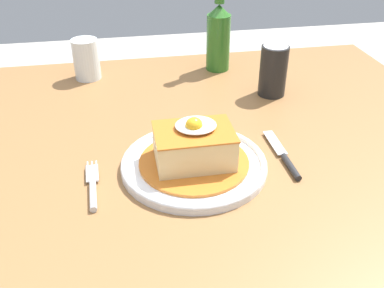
{
  "coord_description": "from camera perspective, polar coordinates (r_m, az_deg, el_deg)",
  "views": [
    {
      "loc": [
        -0.12,
        -0.7,
        1.21
      ],
      "look_at": [
        0.01,
        -0.03,
        0.79
      ],
      "focal_mm": 40.63,
      "sensor_mm": 36.0,
      "label": 1
    }
  ],
  "objects": [
    {
      "name": "beer_bottle_green",
      "position": [
        1.2,
        3.49,
        14.24
      ],
      "size": [
        0.06,
        0.06,
        0.27
      ],
      "color": "#2D6B23",
      "rests_on": "dining_table"
    },
    {
      "name": "knife",
      "position": [
        0.84,
        12.26,
        -2.03
      ],
      "size": [
        0.02,
        0.17,
        0.01
      ],
      "color": "#262628",
      "rests_on": "dining_table"
    },
    {
      "name": "fork",
      "position": [
        0.77,
        -12.9,
        -5.66
      ],
      "size": [
        0.02,
        0.14,
        0.01
      ],
      "color": "silver",
      "rests_on": "dining_table"
    },
    {
      "name": "sandwich_meal",
      "position": [
        0.79,
        0.27,
        -0.5
      ],
      "size": [
        0.2,
        0.2,
        0.1
      ],
      "color": "#C66B23",
      "rests_on": "main_plate"
    },
    {
      "name": "dining_table",
      "position": [
        0.91,
        -0.68,
        -6.43
      ],
      "size": [
        1.26,
        1.06,
        0.75
      ],
      "color": "olive",
      "rests_on": "ground_plane"
    },
    {
      "name": "soda_can",
      "position": [
        1.08,
        10.61,
        9.44
      ],
      "size": [
        0.07,
        0.07,
        0.12
      ],
      "color": "black",
      "rests_on": "dining_table"
    },
    {
      "name": "main_plate",
      "position": [
        0.81,
        0.26,
        -2.61
      ],
      "size": [
        0.27,
        0.27,
        0.02
      ],
      "color": "white",
      "rests_on": "dining_table"
    },
    {
      "name": "drinking_glass",
      "position": [
        1.19,
        -13.66,
        10.44
      ],
      "size": [
        0.07,
        0.07,
        0.1
      ],
      "color": "silver",
      "rests_on": "dining_table"
    }
  ]
}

